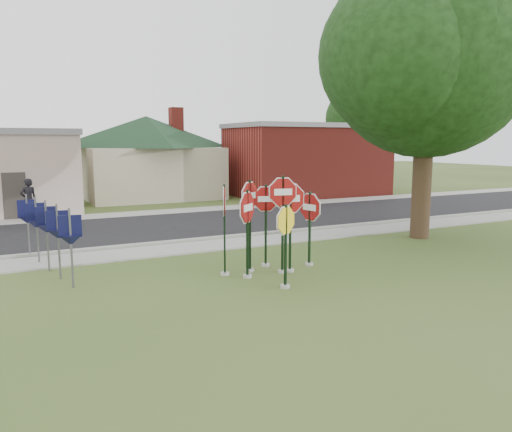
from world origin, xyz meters
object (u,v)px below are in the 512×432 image
stop_sign_center (283,209)px  pedestrian (29,200)px  stop_sign_yellow (286,237)px  oak_tree (428,53)px  stop_sign_left (247,221)px

stop_sign_center → pedestrian: size_ratio=1.46×
stop_sign_center → stop_sign_yellow: 1.51m
oak_tree → pedestrian: (-12.97, 10.52, -5.71)m
stop_sign_yellow → stop_sign_left: bearing=108.8°
stop_sign_yellow → oak_tree: (7.80, 3.39, 5.43)m
stop_sign_center → oak_tree: size_ratio=0.25×
stop_sign_left → oak_tree: (8.23, 2.12, 5.19)m
stop_sign_center → pedestrian: bearing=114.7°
stop_sign_yellow → pedestrian: 14.83m
stop_sign_left → stop_sign_center: bearing=0.7°
stop_sign_yellow → pedestrian: bearing=110.4°
stop_sign_left → pedestrian: size_ratio=1.29×
oak_tree → stop_sign_left: bearing=-165.6°
pedestrian → stop_sign_center: bearing=100.5°
stop_sign_center → pedestrian: (-5.81, 12.62, -0.75)m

